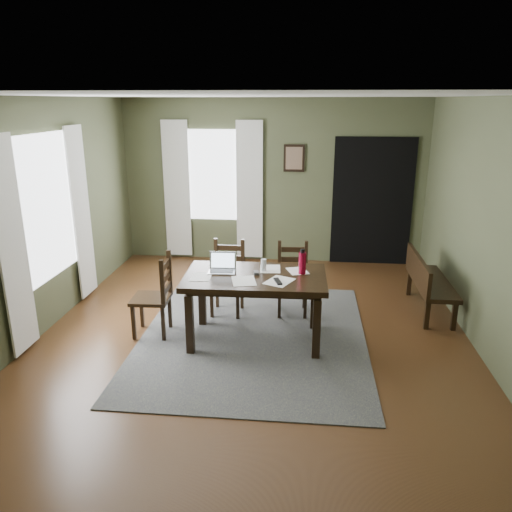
# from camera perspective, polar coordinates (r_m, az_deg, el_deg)

# --- Properties ---
(ground) EXTENTS (5.00, 6.00, 0.01)m
(ground) POSITION_cam_1_polar(r_m,az_deg,el_deg) (5.94, -0.30, -9.23)
(ground) COLOR #492C16
(room_shell) EXTENTS (5.02, 6.02, 2.71)m
(room_shell) POSITION_cam_1_polar(r_m,az_deg,el_deg) (5.37, -0.33, 8.26)
(room_shell) COLOR #4A5135
(room_shell) RESTS_ON ground
(rug) EXTENTS (2.60, 3.20, 0.01)m
(rug) POSITION_cam_1_polar(r_m,az_deg,el_deg) (5.93, -0.30, -9.14)
(rug) COLOR #454545
(rug) RESTS_ON ground
(dining_table) EXTENTS (1.59, 0.98, 0.78)m
(dining_table) POSITION_cam_1_polar(r_m,az_deg,el_deg) (5.58, -0.08, -3.15)
(dining_table) COLOR black
(dining_table) RESTS_ON rug
(chair_end) EXTENTS (0.45, 0.45, 0.97)m
(chair_end) POSITION_cam_1_polar(r_m,az_deg,el_deg) (5.92, -11.43, -4.54)
(chair_end) COLOR black
(chair_end) RESTS_ON rug
(chair_back_left) EXTENTS (0.43, 0.43, 0.94)m
(chair_back_left) POSITION_cam_1_polar(r_m,az_deg,el_deg) (6.43, -3.25, -2.57)
(chair_back_left) COLOR black
(chair_back_left) RESTS_ON rug
(chair_back_right) EXTENTS (0.42, 0.42, 0.92)m
(chair_back_right) POSITION_cam_1_polar(r_m,az_deg,el_deg) (6.43, 4.19, -2.68)
(chair_back_right) COLOR black
(chair_back_right) RESTS_ON rug
(bench) EXTENTS (0.42, 1.31, 0.74)m
(bench) POSITION_cam_1_polar(r_m,az_deg,el_deg) (6.83, 18.92, -2.49)
(bench) COLOR black
(bench) RESTS_ON ground
(laptop) EXTENTS (0.32, 0.25, 0.21)m
(laptop) POSITION_cam_1_polar(r_m,az_deg,el_deg) (5.68, -3.86, -1.19)
(laptop) COLOR #B7B7BC
(laptop) RESTS_ON dining_table
(computer_mouse) EXTENTS (0.07, 0.10, 0.03)m
(computer_mouse) POSITION_cam_1_polar(r_m,az_deg,el_deg) (5.57, 0.03, -1.93)
(computer_mouse) COLOR #3F3F42
(computer_mouse) RESTS_ON dining_table
(tv_remote) EXTENTS (0.11, 0.20, 0.02)m
(tv_remote) POSITION_cam_1_polar(r_m,az_deg,el_deg) (5.33, 2.51, -2.91)
(tv_remote) COLOR black
(tv_remote) RESTS_ON dining_table
(drinking_glass) EXTENTS (0.08, 0.08, 0.14)m
(drinking_glass) POSITION_cam_1_polar(r_m,az_deg,el_deg) (5.67, 0.88, -1.03)
(drinking_glass) COLOR silver
(drinking_glass) RESTS_ON dining_table
(water_bottle) EXTENTS (0.10, 0.10, 0.29)m
(water_bottle) POSITION_cam_1_polar(r_m,az_deg,el_deg) (5.57, 5.32, -0.75)
(water_bottle) COLOR #AD0D30
(water_bottle) RESTS_ON dining_table
(paper_a) EXTENTS (0.23, 0.29, 0.00)m
(paper_a) POSITION_cam_1_polar(r_m,az_deg,el_deg) (5.52, -6.30, -2.38)
(paper_a) COLOR white
(paper_a) RESTS_ON dining_table
(paper_b) EXTENTS (0.36, 0.39, 0.00)m
(paper_b) POSITION_cam_1_polar(r_m,az_deg,el_deg) (5.36, 2.67, -2.90)
(paper_b) COLOR white
(paper_b) RESTS_ON dining_table
(paper_c) EXTENTS (0.25, 0.32, 0.00)m
(paper_c) POSITION_cam_1_polar(r_m,az_deg,el_deg) (5.75, 1.63, -1.48)
(paper_c) COLOR white
(paper_c) RESTS_ON dining_table
(paper_d) EXTENTS (0.28, 0.32, 0.00)m
(paper_d) POSITION_cam_1_polar(r_m,az_deg,el_deg) (5.69, 4.77, -1.71)
(paper_d) COLOR white
(paper_d) RESTS_ON dining_table
(paper_e) EXTENTS (0.31, 0.37, 0.00)m
(paper_e) POSITION_cam_1_polar(r_m,az_deg,el_deg) (5.37, -1.41, -2.85)
(paper_e) COLOR white
(paper_e) RESTS_ON dining_table
(window_left) EXTENTS (0.01, 1.30, 1.70)m
(window_left) POSITION_cam_1_polar(r_m,az_deg,el_deg) (6.38, -22.85, 5.13)
(window_left) COLOR white
(window_left) RESTS_ON ground
(window_back) EXTENTS (1.00, 0.01, 1.50)m
(window_back) POSITION_cam_1_polar(r_m,az_deg,el_deg) (8.48, -4.95, 9.17)
(window_back) COLOR white
(window_back) RESTS_ON ground
(curtain_left_near) EXTENTS (0.03, 0.48, 2.30)m
(curtain_left_near) POSITION_cam_1_polar(r_m,az_deg,el_deg) (5.73, -26.09, 0.87)
(curtain_left_near) COLOR silver
(curtain_left_near) RESTS_ON ground
(curtain_left_far) EXTENTS (0.03, 0.48, 2.30)m
(curtain_left_far) POSITION_cam_1_polar(r_m,az_deg,el_deg) (7.13, -19.34, 4.63)
(curtain_left_far) COLOR silver
(curtain_left_far) RESTS_ON ground
(curtain_back_left) EXTENTS (0.44, 0.03, 2.30)m
(curtain_back_left) POSITION_cam_1_polar(r_m,az_deg,el_deg) (8.63, -9.03, 7.48)
(curtain_back_left) COLOR silver
(curtain_back_left) RESTS_ON ground
(curtain_back_right) EXTENTS (0.44, 0.03, 2.30)m
(curtain_back_right) POSITION_cam_1_polar(r_m,az_deg,el_deg) (8.40, -0.75, 7.42)
(curtain_back_right) COLOR silver
(curtain_back_right) RESTS_ON ground
(framed_picture) EXTENTS (0.34, 0.03, 0.44)m
(framed_picture) POSITION_cam_1_polar(r_m,az_deg,el_deg) (8.30, 4.37, 11.09)
(framed_picture) COLOR black
(framed_picture) RESTS_ON ground
(doorway_back) EXTENTS (1.30, 0.03, 2.10)m
(doorway_back) POSITION_cam_1_polar(r_m,az_deg,el_deg) (8.47, 13.13, 6.02)
(doorway_back) COLOR black
(doorway_back) RESTS_ON ground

